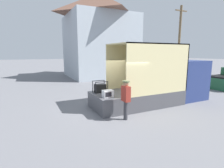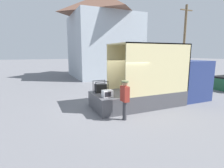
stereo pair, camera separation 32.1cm
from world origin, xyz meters
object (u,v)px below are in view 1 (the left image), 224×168
Objects in this scene: portable_generator at (100,88)px; utility_pole at (179,41)px; worker_person at (126,96)px; microwave at (108,94)px; box_truck at (168,84)px.

portable_generator is 0.09× the size of utility_pole.
utility_pole is at bearing 36.42° from worker_person.
worker_person reaches higher than microwave.
worker_person is at bearing -70.47° from microwave.
box_truck is at bearing 6.97° from microwave.
box_truck reaches higher than microwave.
utility_pole is at bearing 41.20° from box_truck.
worker_person is 16.87m from utility_pole.
utility_pole reaches higher than worker_person.
box_truck is at bearing 22.12° from worker_person.
box_truck reaches higher than worker_person.
microwave is (-4.28, -0.52, -0.06)m from box_truck.
worker_person is at bearing -143.58° from utility_pole.
microwave is 1.10m from portable_generator.
worker_person is at bearing -82.04° from portable_generator.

